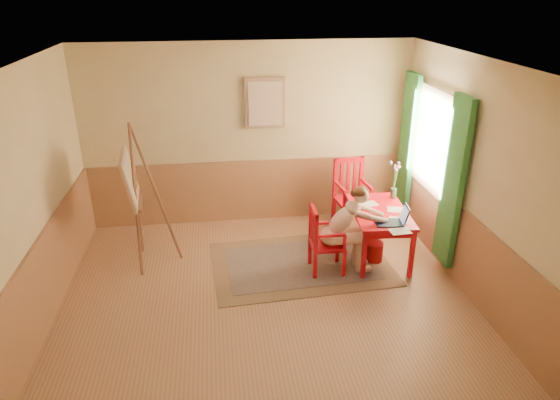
{
  "coord_description": "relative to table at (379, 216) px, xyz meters",
  "views": [
    {
      "loc": [
        -0.51,
        -5.03,
        3.54
      ],
      "look_at": [
        0.25,
        0.55,
        1.05
      ],
      "focal_mm": 31.56,
      "sensor_mm": 36.0,
      "label": 1
    }
  ],
  "objects": [
    {
      "name": "room",
      "position": [
        -1.65,
        -0.77,
        0.77
      ],
      "size": [
        5.04,
        4.54,
        2.84
      ],
      "color": "#AB7853",
      "rests_on": "ground"
    },
    {
      "name": "wainscot",
      "position": [
        -1.65,
        0.03,
        -0.13
      ],
      "size": [
        5.0,
        4.5,
        1.0
      ],
      "color": "#B1784F",
      "rests_on": "room"
    },
    {
      "name": "window",
      "position": [
        0.77,
        0.33,
        0.71
      ],
      "size": [
        0.12,
        2.01,
        2.2
      ],
      "color": "white",
      "rests_on": "room"
    },
    {
      "name": "wall_portrait",
      "position": [
        -1.4,
        1.44,
        1.27
      ],
      "size": [
        0.6,
        0.05,
        0.76
      ],
      "color": "tan",
      "rests_on": "room"
    },
    {
      "name": "rug",
      "position": [
        -1.08,
        -0.06,
        -0.62
      ],
      "size": [
        2.49,
        1.74,
        0.02
      ],
      "color": "#8C7251",
      "rests_on": "room"
    },
    {
      "name": "table",
      "position": [
        0.0,
        0.0,
        0.0
      ],
      "size": [
        0.8,
        1.25,
        0.72
      ],
      "color": "red",
      "rests_on": "room"
    },
    {
      "name": "chair_left",
      "position": [
        -0.83,
        -0.27,
        -0.17
      ],
      "size": [
        0.43,
        0.41,
        0.93
      ],
      "color": "red",
      "rests_on": "room"
    },
    {
      "name": "chair_back",
      "position": [
        -0.13,
        0.94,
        -0.08
      ],
      "size": [
        0.54,
        0.56,
        1.1
      ],
      "color": "red",
      "rests_on": "room"
    },
    {
      "name": "figure",
      "position": [
        -0.53,
        -0.28,
        0.03
      ],
      "size": [
        0.88,
        0.38,
        1.2
      ],
      "color": "beige",
      "rests_on": "room"
    },
    {
      "name": "laptop",
      "position": [
        0.05,
        -0.41,
        0.14
      ],
      "size": [
        0.43,
        0.28,
        0.24
      ],
      "color": "#1E2338",
      "rests_on": "table"
    },
    {
      "name": "papers",
      "position": [
        0.08,
        -0.19,
        0.09
      ],
      "size": [
        0.62,
        1.06,
        0.0
      ],
      "color": "white",
      "rests_on": "table"
    },
    {
      "name": "vase",
      "position": [
        0.32,
        0.4,
        0.33
      ],
      "size": [
        0.18,
        0.26,
        0.53
      ],
      "color": "#3F724C",
      "rests_on": "table"
    },
    {
      "name": "wastebasket",
      "position": [
        -0.07,
        -0.1,
        -0.49
      ],
      "size": [
        0.32,
        0.32,
        0.28
      ],
      "primitive_type": "cylinder",
      "rotation": [
        0.0,
        0.0,
        0.27
      ],
      "color": "red",
      "rests_on": "room"
    },
    {
      "name": "easel",
      "position": [
        -3.24,
        0.28,
        0.54
      ],
      "size": [
        0.7,
        0.89,
        1.98
      ],
      "color": "brown",
      "rests_on": "room"
    }
  ]
}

